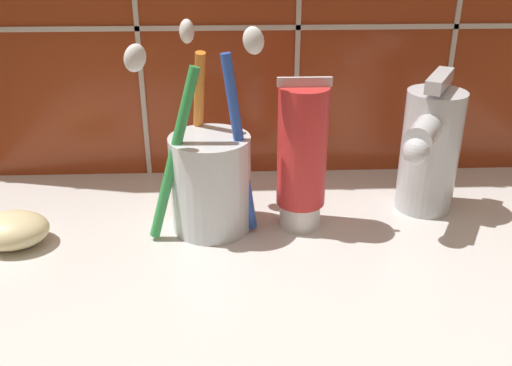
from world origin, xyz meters
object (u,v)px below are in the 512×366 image
toothbrush_cup (210,177)px  soap_bar (12,230)px  toothpaste_tube (302,156)px  sink_faucet (429,148)px

toothbrush_cup → soap_bar: 17.68cm
toothbrush_cup → toothpaste_tube: bearing=-0.4°
toothpaste_tube → soap_bar: toothpaste_tube is taller
soap_bar → toothpaste_tube: bearing=5.7°
toothpaste_tube → sink_faucet: toothpaste_tube is taller
toothbrush_cup → soap_bar: bearing=-171.4°
toothpaste_tube → soap_bar: 25.98cm
toothpaste_tube → sink_faucet: bearing=12.0°
sink_faucet → soap_bar: size_ratio=2.11×
toothpaste_tube → soap_bar: bearing=-174.3°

